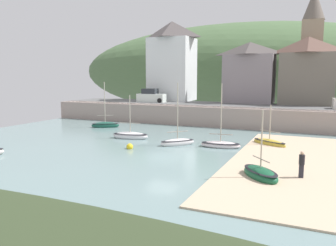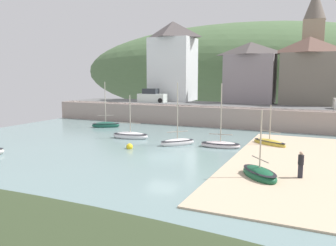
% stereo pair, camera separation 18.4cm
% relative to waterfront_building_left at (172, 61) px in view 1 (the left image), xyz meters
% --- Properties ---
extents(ground, '(48.00, 41.00, 0.61)m').
position_rel_waterfront_building_left_xyz_m(ground, '(11.65, -34.76, -8.30)').
color(ground, gray).
extents(quay_seawall, '(48.00, 9.40, 2.40)m').
position_rel_waterfront_building_left_xyz_m(quay_seawall, '(10.25, -7.70, -7.11)').
color(quay_seawall, gray).
rests_on(quay_seawall, ground).
extents(hillside_backdrop, '(80.00, 44.00, 20.73)m').
position_rel_waterfront_building_left_xyz_m(hillside_backdrop, '(4.84, 30.00, -1.21)').
color(hillside_backdrop, '#4D6A42').
rests_on(hillside_backdrop, ground).
extents(waterfront_building_left, '(6.67, 5.38, 11.92)m').
position_rel_waterfront_building_left_xyz_m(waterfront_building_left, '(0.00, 0.00, 0.00)').
color(waterfront_building_left, silver).
rests_on(waterfront_building_left, ground).
extents(waterfront_building_centre, '(7.04, 4.42, 8.40)m').
position_rel_waterfront_building_left_xyz_m(waterfront_building_centre, '(11.77, 0.00, -1.78)').
color(waterfront_building_centre, gray).
rests_on(waterfront_building_centre, ground).
extents(waterfront_building_right, '(7.03, 4.75, 8.79)m').
position_rel_waterfront_building_left_xyz_m(waterfront_building_right, '(19.28, 0.00, -1.58)').
color(waterfront_building_right, '#6D665B').
rests_on(waterfront_building_right, ground).
extents(church_with_spire, '(3.00, 3.00, 15.70)m').
position_rel_waterfront_building_left_xyz_m(church_with_spire, '(19.56, 4.00, 2.01)').
color(church_with_spire, gray).
rests_on(church_with_spire, ground).
extents(rowboat_small_beached, '(3.79, 1.91, 4.50)m').
position_rel_waterfront_building_left_xyz_m(rowboat_small_beached, '(4.01, -19.60, -8.19)').
color(rowboat_small_beached, white).
rests_on(rowboat_small_beached, ground).
extents(sailboat_white_hull, '(2.92, 3.01, 5.75)m').
position_rel_waterfront_building_left_xyz_m(sailboat_white_hull, '(9.55, -20.71, -8.18)').
color(sailboat_white_hull, silver).
rests_on(sailboat_white_hull, ground).
extents(motorboat_with_cabin, '(3.57, 1.71, 5.68)m').
position_rel_waterfront_building_left_xyz_m(motorboat_with_cabin, '(13.32, -20.01, -8.22)').
color(motorboat_with_cabin, silver).
rests_on(motorboat_with_cabin, ground).
extents(sailboat_far_left, '(3.08, 3.30, 4.38)m').
position_rel_waterfront_building_left_xyz_m(sailboat_far_left, '(17.97, -27.92, -8.17)').
color(sailboat_far_left, '#185536').
rests_on(sailboat_far_left, ground).
extents(dinghy_open_wooden, '(3.32, 2.47, 5.64)m').
position_rel_waterfront_building_left_xyz_m(dinghy_open_wooden, '(-2.48, -14.48, -8.17)').
color(dinghy_open_wooden, '#184F3E').
rests_on(dinghy_open_wooden, ground).
extents(sailboat_tall_mast, '(3.41, 2.56, 3.80)m').
position_rel_waterfront_building_left_xyz_m(sailboat_tall_mast, '(17.10, -17.49, -8.21)').
color(sailboat_tall_mast, gold).
rests_on(sailboat_tall_mast, ground).
extents(parked_car_near_slipway, '(4.19, 1.93, 1.95)m').
position_rel_waterfront_building_left_xyz_m(parked_car_near_slipway, '(-1.31, -4.50, -5.26)').
color(parked_car_near_slipway, silver).
rests_on(parked_car_near_slipway, ground).
extents(person_on_slipway, '(0.34, 0.34, 1.62)m').
position_rel_waterfront_building_left_xyz_m(person_on_slipway, '(20.21, -27.01, -7.48)').
color(person_on_slipway, '#282833').
rests_on(person_on_slipway, ground).
extents(mooring_buoy, '(0.57, 0.57, 0.57)m').
position_rel_waterfront_building_left_xyz_m(mooring_buoy, '(6.43, -23.80, -8.29)').
color(mooring_buoy, yellow).
rests_on(mooring_buoy, ground).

